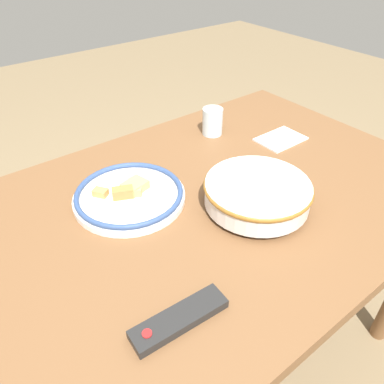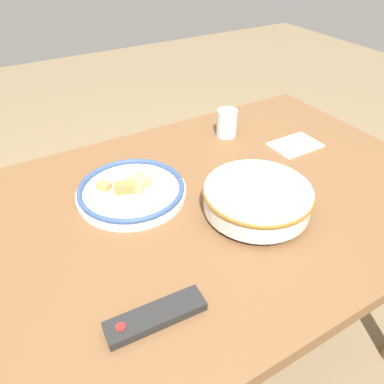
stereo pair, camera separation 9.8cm
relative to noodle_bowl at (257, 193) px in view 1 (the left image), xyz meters
name	(u,v)px [view 1 (the left image)]	position (x,y,z in m)	size (l,w,h in m)	color
ground_plane	(200,352)	(0.09, -0.11, -0.81)	(8.00, 8.00, 0.00)	#7F6B4C
dining_table	(203,223)	(0.09, -0.11, -0.13)	(1.40, 0.90, 0.76)	brown
noodle_bowl	(257,193)	(0.00, 0.00, 0.00)	(0.28, 0.28, 0.07)	silver
food_plate	(129,195)	(0.25, -0.23, -0.03)	(0.30, 0.30, 0.05)	white
tv_remote	(179,319)	(0.37, 0.16, -0.03)	(0.20, 0.06, 0.02)	black
drinking_glass	(213,121)	(-0.17, -0.38, 0.00)	(0.07, 0.07, 0.09)	silver
folded_napkin	(281,139)	(-0.33, -0.20, -0.04)	(0.16, 0.11, 0.01)	white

